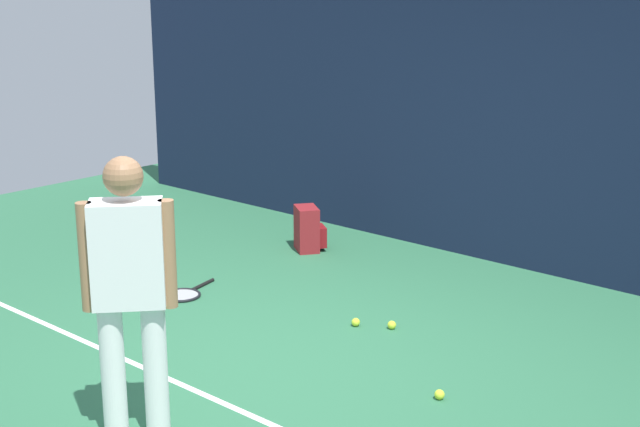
% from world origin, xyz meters
% --- Properties ---
extents(ground_plane, '(12.00, 12.00, 0.00)m').
position_xyz_m(ground_plane, '(0.00, 0.00, 0.00)').
color(ground_plane, '#2D6B47').
extents(back_fence, '(10.00, 0.10, 2.84)m').
position_xyz_m(back_fence, '(0.00, 3.00, 1.42)').
color(back_fence, '#141E38').
rests_on(back_fence, ground).
extents(court_line, '(9.00, 0.05, 0.00)m').
position_xyz_m(court_line, '(0.00, -0.72, 0.00)').
color(court_line, white).
rests_on(court_line, ground).
extents(tennis_player, '(0.43, 0.44, 1.70)m').
position_xyz_m(tennis_player, '(0.13, -1.37, 0.97)').
color(tennis_player, white).
rests_on(tennis_player, ground).
extents(tennis_racket, '(0.38, 0.64, 0.03)m').
position_xyz_m(tennis_racket, '(-1.55, 0.42, 0.01)').
color(tennis_racket, black).
rests_on(tennis_racket, ground).
extents(backpack, '(0.37, 0.38, 0.44)m').
position_xyz_m(backpack, '(-1.61, 2.07, 0.21)').
color(backpack, maroon).
rests_on(backpack, ground).
extents(tennis_ball_by_fence, '(0.07, 0.07, 0.07)m').
position_xyz_m(tennis_ball_by_fence, '(-0.02, 0.84, 0.03)').
color(tennis_ball_by_fence, '#CCE033').
rests_on(tennis_ball_by_fence, ground).
extents(tennis_ball_mid_court, '(0.07, 0.07, 0.07)m').
position_xyz_m(tennis_ball_mid_court, '(1.16, 0.24, 0.03)').
color(tennis_ball_mid_court, '#CCE033').
rests_on(tennis_ball_mid_court, ground).
extents(tennis_ball_far_left, '(0.07, 0.07, 0.07)m').
position_xyz_m(tennis_ball_far_left, '(0.23, 0.98, 0.03)').
color(tennis_ball_far_left, '#CCE033').
rests_on(tennis_ball_far_left, ground).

